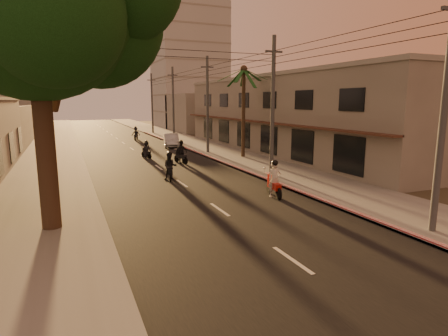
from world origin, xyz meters
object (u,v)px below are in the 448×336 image
Objects in this scene: scooter_mid_b at (181,153)px; scooter_red at (274,181)px; scooter_far_a at (147,150)px; scooter_far_b at (136,134)px; palm_tree at (244,74)px; parked_car at (171,140)px; scooter_mid_a at (170,167)px.

scooter_red is at bearing -98.24° from scooter_mid_b.
scooter_far_b is at bearing 64.38° from scooter_far_a.
scooter_far_b is at bearing 75.47° from scooter_mid_b.
palm_tree is 1.79× the size of parked_car.
scooter_mid_a reaches higher than scooter_far_a.
scooter_far_a is at bearing 158.70° from palm_tree.
palm_tree reaches higher than scooter_red.
parked_car is at bearing 97.00° from scooter_red.
palm_tree is at bearing 53.02° from scooter_mid_a.
parked_car is (2.17, 11.04, -0.14)m from scooter_mid_b.
scooter_mid_b is (-5.89, -0.85, -6.30)m from palm_tree.
scooter_far_b is 9.02m from parked_car.
palm_tree is 20.84m from scooter_far_b.
scooter_far_b is at bearing 107.57° from palm_tree.
palm_tree reaches higher than scooter_far_b.
scooter_mid_a is (-3.85, 6.25, -0.03)m from scooter_red.
scooter_red is 12.17m from scooter_mid_b.
scooter_mid_b is at bearing -82.21° from scooter_far_a.
scooter_far_b is (-5.99, 18.92, -6.34)m from palm_tree.
scooter_mid_b is 1.20× the size of scooter_far_a.
scooter_mid_b reaches higher than parked_car.
scooter_far_a is at bearing 101.46° from scooter_mid_a.
scooter_mid_b is 1.08× the size of scooter_far_b.
palm_tree is 5.24× the size of scooter_far_a.
scooter_red reaches higher than scooter_mid_b.
scooter_far_b is (1.87, 15.86, 0.09)m from scooter_far_a.
scooter_far_a is 0.34× the size of parked_car.
scooter_mid_b reaches higher than scooter_mid_a.
scooter_far_b is at bearing 101.60° from scooter_red.
scooter_mid_a reaches higher than scooter_far_b.
scooter_red is 1.14× the size of scooter_far_b.
parked_car is at bearing 89.01° from scooter_mid_a.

